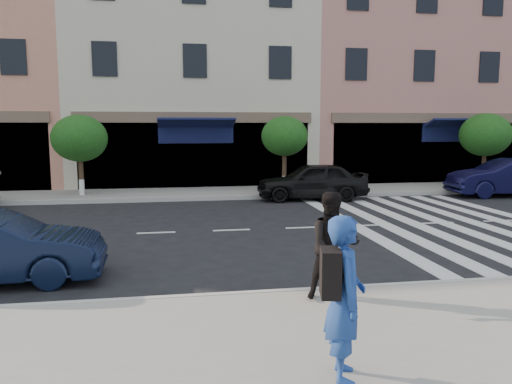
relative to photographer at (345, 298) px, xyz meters
name	(u,v)px	position (x,y,z in m)	size (l,w,h in m)	color
ground	(256,273)	(-0.20, 4.36, -1.03)	(120.00, 120.00, 0.00)	black
sidewalk_near	(309,359)	(-0.20, 0.61, -0.95)	(60.00, 4.50, 0.15)	gray
sidewalk_far	(211,193)	(-0.20, 15.36, -0.95)	(60.00, 3.00, 0.15)	gray
building_centre	(191,72)	(-0.70, 21.36, 4.47)	(11.00, 9.00, 11.00)	beige
building_east_mid	(412,57)	(11.30, 21.36, 5.47)	(13.00, 9.00, 13.00)	#B5756B
street_tree_wb	(80,139)	(-5.20, 15.16, 1.28)	(2.10, 2.10, 3.06)	#473323
street_tree_c	(284,137)	(2.80, 15.16, 1.33)	(1.90, 1.90, 3.04)	#473323
street_tree_ea	(485,135)	(11.80, 15.16, 1.37)	(2.20, 2.20, 3.19)	#473323
photographer	(345,298)	(0.00, 0.00, 0.00)	(0.64, 0.42, 1.75)	#1F4192
walker	(333,246)	(0.66, 2.36, -0.04)	(0.81, 0.63, 1.67)	black
car_far_mid	(312,181)	(3.50, 13.46, -0.31)	(1.68, 4.18, 1.42)	black
car_far_right	(507,178)	(11.41, 13.04, -0.28)	(1.58, 4.53, 1.49)	black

